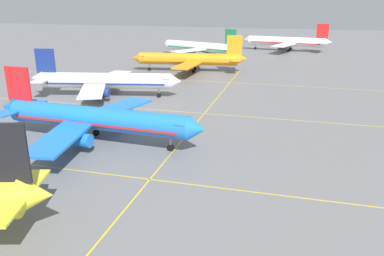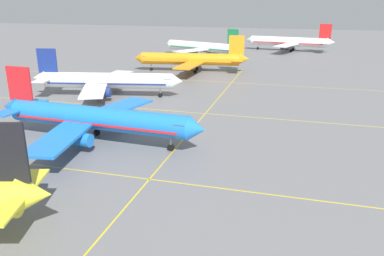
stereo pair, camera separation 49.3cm
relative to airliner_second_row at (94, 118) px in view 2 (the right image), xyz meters
name	(u,v)px [view 2 (the right image)]	position (x,y,z in m)	size (l,w,h in m)	color
airliner_second_row	(94,118)	(0.00, 0.00, 0.00)	(38.18, 32.89, 11.87)	blue
airliner_third_row	(106,81)	(-12.75, 28.75, -0.12)	(36.84, 31.30, 11.51)	white
airliner_far_left_stand	(192,59)	(-1.66, 66.54, -0.05)	(37.70, 32.22, 11.73)	orange
airliner_far_right_stand	(202,47)	(-6.44, 99.62, -0.10)	(36.10, 30.92, 11.58)	white
airliner_distant_taxiway	(289,42)	(27.01, 126.55, 0.12)	(39.32, 33.63, 12.23)	white
taxiway_markings	(183,139)	(13.99, 4.81, -4.05)	(146.85, 140.84, 0.01)	yellow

